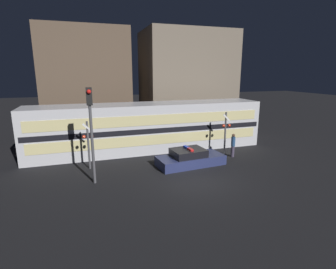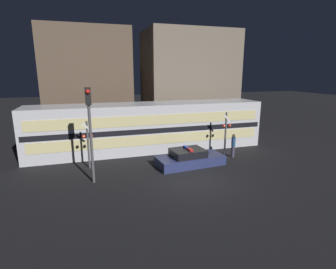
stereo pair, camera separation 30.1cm
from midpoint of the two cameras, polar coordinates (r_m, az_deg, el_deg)
ground_plane at (r=15.16m, az=5.39°, el=-9.91°), size 120.00×120.00×0.00m
train at (r=20.47m, az=-4.61°, el=1.64°), size 17.94×3.03×3.67m
police_car at (r=17.39m, az=4.31°, el=-5.22°), size 4.58×2.24×1.22m
pedestrian at (r=19.40m, az=13.53°, el=-2.26°), size 0.29×0.29×1.71m
crossing_signal_near at (r=19.54m, az=11.98°, el=0.74°), size 0.68×0.29×3.19m
crossing_signal_far at (r=17.04m, az=-17.45°, el=-1.66°), size 0.68×0.29×3.06m
traffic_light_corner at (r=14.38m, az=-17.03°, el=2.67°), size 0.30×0.46×5.23m
building_left at (r=27.34m, az=-17.65°, el=10.76°), size 8.10×5.39×10.08m
building_center at (r=28.34m, az=3.75°, el=11.42°), size 9.03×6.26×10.09m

